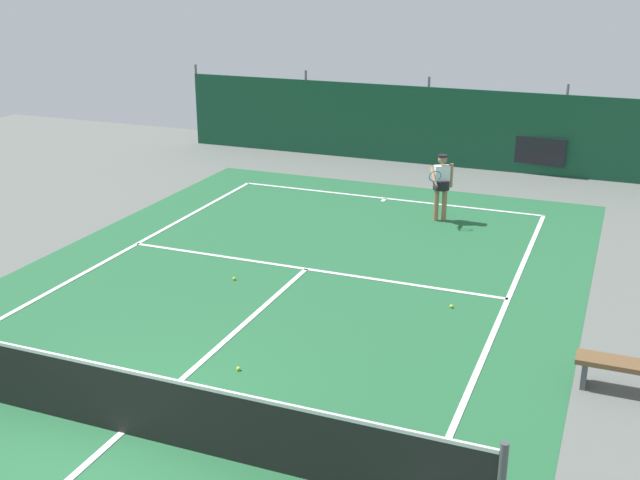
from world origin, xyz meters
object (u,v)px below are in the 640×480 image
parked_car (548,134)px  tennis_net (119,400)px  tennis_ball_by_sideline (238,369)px  tennis_ball_midcourt (451,306)px  tennis_ball_near_player (234,279)px  courtside_bench (633,370)px  tennis_player (441,183)px

parked_car → tennis_net: bearing=-96.6°
tennis_ball_by_sideline → tennis_ball_midcourt: bearing=54.2°
tennis_net → tennis_ball_by_sideline: bearing=72.4°
tennis_ball_near_player → tennis_ball_by_sideline: 3.69m
tennis_ball_midcourt → courtside_bench: 3.70m
tennis_ball_by_sideline → courtside_bench: bearing=15.2°
tennis_ball_near_player → tennis_ball_by_sideline: bearing=-61.3°
tennis_net → courtside_bench: bearing=30.0°
tennis_net → tennis_ball_midcourt: 6.50m
tennis_net → tennis_ball_midcourt: bearing=60.3°
tennis_net → courtside_bench: (6.31, 3.64, -0.14)m
parked_car → tennis_ball_by_sideline: bearing=-95.7°
tennis_net → tennis_player: bearing=80.5°
tennis_ball_near_player → tennis_ball_midcourt: same height
tennis_player → tennis_ball_by_sideline: tennis_player is taller
tennis_ball_midcourt → parked_car: (0.24, 12.41, 0.81)m
tennis_player → tennis_ball_near_player: bearing=32.9°
tennis_ball_midcourt → tennis_ball_by_sideline: 4.35m
parked_car → courtside_bench: 14.70m
tennis_player → parked_car: parked_car is taller
tennis_player → courtside_bench: tennis_player is taller
tennis_ball_near_player → tennis_net: bearing=-78.3°
tennis_net → courtside_bench: 7.29m
tennis_player → parked_car: (1.66, 7.45, -0.12)m
tennis_ball_midcourt → parked_car: size_ratio=0.02×
tennis_ball_midcourt → tennis_ball_by_sideline: size_ratio=1.00×
tennis_ball_near_player → parked_car: parked_car is taller
tennis_net → tennis_ball_midcourt: size_ratio=153.33×
tennis_ball_near_player → courtside_bench: courtside_bench is taller
tennis_ball_midcourt → tennis_ball_by_sideline: same height
tennis_player → tennis_ball_near_player: tennis_player is taller
tennis_player → courtside_bench: 8.33m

